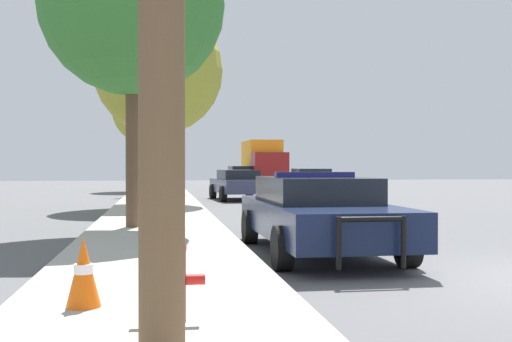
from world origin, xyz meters
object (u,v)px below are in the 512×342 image
Objects in this scene: car_background_midblock at (237,184)px; tree_sidewalk_near at (132,3)px; traffic_light at (165,116)px; traffic_cone at (83,272)px; car_background_oncoming at (312,181)px; police_car at (318,212)px; car_background_distant at (240,176)px; box_truck at (263,162)px; tree_sidewalk_mid at (158,70)px; fire_hydrant at (172,275)px; tree_sidewalk_far at (147,110)px.

tree_sidewalk_near is at bearing -111.40° from car_background_midblock.
traffic_light is 8.14× the size of traffic_cone.
police_car is at bearing 78.85° from car_background_oncoming.
box_truck is (1.84, 1.59, 0.97)m from car_background_distant.
traffic_light is 1.27× the size of car_background_midblock.
tree_sidewalk_mid is at bearing 87.60° from traffic_cone.
fire_hydrant is 0.17× the size of car_background_oncoming.
tree_sidewalk_near reaches higher than tree_sidewalk_far.
traffic_light is 0.78× the size of tree_sidewalk_mid.
tree_sidewalk_mid reaches higher than box_truck.
police_car reaches higher than car_background_midblock.
fire_hydrant is 32.12m from tree_sidewalk_far.
car_background_midblock is 11.67m from tree_sidewalk_far.
box_truck is at bearing 71.52° from tree_sidewalk_mid.
tree_sidewalk_far is at bearing 43.26° from box_truck.
police_car is 5.40m from traffic_cone.
car_background_midblock is 0.61× the size of tree_sidewalk_near.
box_truck reaches higher than fire_hydrant.
tree_sidewalk_far reaches higher than police_car.
car_background_oncoming is (4.02, 3.10, 0.03)m from car_background_midblock.
car_background_oncoming is at bearing -83.75° from car_background_distant.
traffic_light reaches higher than car_background_distant.
tree_sidewalk_mid reaches higher than fire_hydrant.
traffic_cone is (-0.14, -8.05, -4.61)m from tree_sidewalk_near.
fire_hydrant is 0.11× the size of box_truck.
car_background_distant is 0.62× the size of tree_sidewalk_near.
traffic_light is 17.74m from tree_sidewalk_near.
car_background_midblock is at bearing 79.09° from traffic_cone.
car_background_midblock is 0.99× the size of car_background_distant.
tree_sidewalk_near is (-0.85, -17.68, 1.14)m from traffic_light.
traffic_light reaches higher than fire_hydrant.
car_background_oncoming is 6.67× the size of traffic_cone.
fire_hydrant is 0.12× the size of tree_sidewalk_far.
traffic_light is 0.76× the size of box_truck.
police_car is 0.75× the size of tree_sidewalk_mid.
car_background_oncoming is 0.69× the size of tree_sidewalk_far.
tree_sidewalk_near is at bearing 89.03° from traffic_cone.
tree_sidewalk_mid is (-2.68, 12.48, 4.17)m from police_car.
fire_hydrant is 21.87m from car_background_midblock.
traffic_cone is at bearing 50.86° from police_car.
fire_hydrant is at bearing -89.54° from tree_sidewalk_mid.
police_car is 27.39m from tree_sidewalk_far.
car_background_distant is (2.17, 16.14, 0.06)m from car_background_midblock.
traffic_cone is (-0.01, -31.10, -4.19)m from tree_sidewalk_far.
fire_hydrant is 38.15m from car_background_distant.
tree_sidewalk_near reaches higher than traffic_cone.
tree_sidewalk_far is (-6.18, -5.92, 3.90)m from car_background_distant.
car_background_distant reaches higher than car_background_oncoming.
box_truck is at bearing 79.65° from fire_hydrant.
traffic_light reaches higher than police_car.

